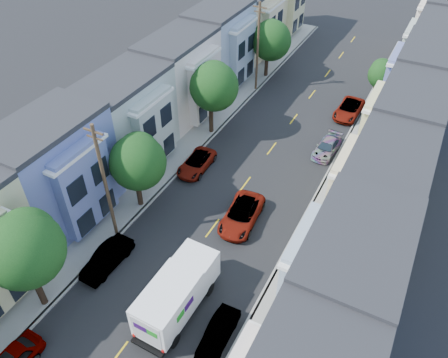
% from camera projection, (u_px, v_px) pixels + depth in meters
% --- Properties ---
extents(ground, '(160.00, 160.00, 0.00)m').
position_uv_depth(ground, '(171.00, 284.00, 30.44)').
color(ground, black).
rests_on(ground, ground).
extents(road_slab, '(12.00, 70.00, 0.02)m').
position_uv_depth(road_slab, '(259.00, 165.00, 40.57)').
color(road_slab, black).
rests_on(road_slab, ground).
extents(curb_left, '(0.30, 70.00, 0.15)m').
position_uv_depth(curb_left, '(203.00, 147.00, 42.67)').
color(curb_left, gray).
rests_on(curb_left, ground).
extents(curb_right, '(0.30, 70.00, 0.15)m').
position_uv_depth(curb_right, '(322.00, 185.00, 38.38)').
color(curb_right, gray).
rests_on(curb_right, ground).
extents(sidewalk_left, '(2.60, 70.00, 0.15)m').
position_uv_depth(sidewalk_left, '(191.00, 143.00, 43.13)').
color(sidewalk_left, gray).
rests_on(sidewalk_left, ground).
extents(sidewalk_right, '(2.60, 70.00, 0.15)m').
position_uv_depth(sidewalk_right, '(336.00, 189.00, 37.92)').
color(sidewalk_right, gray).
rests_on(sidewalk_right, ground).
extents(centerline, '(0.12, 70.00, 0.01)m').
position_uv_depth(centerline, '(259.00, 166.00, 40.57)').
color(centerline, gold).
rests_on(centerline, ground).
extents(townhouse_row_left, '(5.00, 70.00, 8.50)m').
position_uv_depth(townhouse_row_left, '(159.00, 134.00, 44.53)').
color(townhouse_row_left, beige).
rests_on(townhouse_row_left, ground).
extents(townhouse_row_right, '(5.00, 70.00, 8.50)m').
position_uv_depth(townhouse_row_right, '(380.00, 204.00, 36.62)').
color(townhouse_row_right, beige).
rests_on(townhouse_row_right, ground).
extents(tree_b, '(4.70, 4.70, 7.98)m').
position_uv_depth(tree_b, '(24.00, 250.00, 25.51)').
color(tree_b, black).
rests_on(tree_b, ground).
extents(tree_c, '(4.41, 4.41, 6.85)m').
position_uv_depth(tree_c, '(137.00, 162.00, 33.46)').
color(tree_c, black).
rests_on(tree_c, ground).
extents(tree_d, '(4.70, 4.70, 7.63)m').
position_uv_depth(tree_d, '(213.00, 87.00, 41.28)').
color(tree_d, black).
rests_on(tree_d, ground).
extents(tree_e, '(4.70, 4.70, 7.02)m').
position_uv_depth(tree_e, '(270.00, 41.00, 51.06)').
color(tree_e, black).
rests_on(tree_e, ground).
extents(tree_far_r, '(3.05, 3.05, 5.23)m').
position_uv_depth(tree_far_r, '(381.00, 75.00, 46.61)').
color(tree_far_r, black).
rests_on(tree_far_r, ground).
extents(utility_pole_near, '(1.60, 0.26, 10.00)m').
position_uv_depth(utility_pole_near, '(105.00, 184.00, 30.70)').
color(utility_pole_near, '#42301E').
rests_on(utility_pole_near, ground).
extents(utility_pole_far, '(1.60, 0.26, 10.00)m').
position_uv_depth(utility_pole_far, '(258.00, 48.00, 48.26)').
color(utility_pole_far, '#42301E').
rests_on(utility_pole_far, ground).
extents(fedex_truck, '(2.58, 6.70, 3.21)m').
position_uv_depth(fedex_truck, '(177.00, 293.00, 27.74)').
color(fedex_truck, white).
rests_on(fedex_truck, ground).
extents(lead_sedan, '(2.96, 5.58, 1.50)m').
position_uv_depth(lead_sedan, '(241.00, 215.00, 34.56)').
color(lead_sedan, black).
rests_on(lead_sedan, ground).
extents(parked_left_c, '(1.66, 4.40, 1.45)m').
position_uv_depth(parked_left_c, '(107.00, 259.00, 31.23)').
color(parked_left_c, gray).
rests_on(parked_left_c, ground).
extents(parked_left_d, '(2.32, 4.74, 1.30)m').
position_uv_depth(parked_left_d, '(196.00, 163.00, 39.80)').
color(parked_left_d, '#490F17').
rests_on(parked_left_d, ground).
extents(parked_right_b, '(1.48, 3.90, 1.28)m').
position_uv_depth(parked_right_b, '(218.00, 333.00, 26.86)').
color(parked_right_b, silver).
rests_on(parked_right_b, ground).
extents(parked_right_c, '(2.07, 4.37, 1.28)m').
position_uv_depth(parked_right_c, '(327.00, 147.00, 41.69)').
color(parked_right_c, black).
rests_on(parked_right_c, ground).
extents(parked_right_d, '(2.55, 5.20, 1.42)m').
position_uv_depth(parked_right_d, '(349.00, 109.00, 46.82)').
color(parked_right_d, '#0C0938').
rests_on(parked_right_d, ground).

